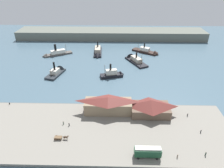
% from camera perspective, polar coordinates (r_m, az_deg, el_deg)
% --- Properties ---
extents(ground_plane, '(320.00, 320.00, 0.00)m').
position_cam_1_polar(ground_plane, '(104.94, -1.93, -5.07)').
color(ground_plane, '#476070').
extents(quay_promenade, '(110.00, 36.00, 1.20)m').
position_cam_1_polar(quay_promenade, '(87.45, -2.74, -13.03)').
color(quay_promenade, gray).
rests_on(quay_promenade, ground).
extents(seawall_edge, '(110.00, 0.80, 1.00)m').
position_cam_1_polar(seawall_edge, '(101.72, -2.05, -6.00)').
color(seawall_edge, '#666159').
rests_on(seawall_edge, ground).
extents(ferry_shed_customs_shed, '(22.12, 8.31, 8.01)m').
position_cam_1_polar(ferry_shed_customs_shed, '(94.02, -1.10, -5.80)').
color(ferry_shed_customs_shed, '#847056').
rests_on(ferry_shed_customs_shed, quay_promenade).
extents(ferry_shed_central_terminal, '(17.73, 10.44, 7.51)m').
position_cam_1_polar(ferry_shed_central_terminal, '(94.58, 10.82, -6.35)').
color(ferry_shed_central_terminal, brown).
rests_on(ferry_shed_central_terminal, quay_promenade).
extents(street_tram, '(9.52, 2.94, 4.37)m').
position_cam_1_polar(street_tram, '(76.46, 10.03, -18.22)').
color(street_tram, '#1E4C2D').
rests_on(street_tram, quay_promenade).
extents(horse_cart, '(5.83, 1.66, 1.87)m').
position_cam_1_polar(horse_cart, '(84.92, -14.26, -14.35)').
color(horse_cart, brown).
rests_on(horse_cart, quay_promenade).
extents(pedestrian_walking_west, '(0.37, 0.37, 1.51)m').
position_cam_1_polar(pedestrian_walking_west, '(80.02, 17.97, -18.76)').
color(pedestrian_walking_west, '#6B5B4C').
rests_on(pedestrian_walking_west, quay_promenade).
extents(pedestrian_near_west_shed, '(0.38, 0.38, 1.55)m').
position_cam_1_polar(pedestrian_near_west_shed, '(92.75, 23.77, -12.09)').
color(pedestrian_near_west_shed, '#232328').
rests_on(pedestrian_near_west_shed, quay_promenade).
extents(pedestrian_walking_east, '(0.40, 0.40, 1.60)m').
position_cam_1_polar(pedestrian_walking_east, '(91.49, -13.55, -10.61)').
color(pedestrian_walking_east, '#3D4C42').
rests_on(pedestrian_walking_east, quay_promenade).
extents(pedestrian_by_tram, '(0.44, 0.44, 1.79)m').
position_cam_1_polar(pedestrian_by_tram, '(84.05, 24.89, -17.45)').
color(pedestrian_by_tram, '#3D4C42').
rests_on(pedestrian_by_tram, quay_promenade).
extents(pedestrian_at_waters_edge, '(0.40, 0.40, 1.62)m').
position_cam_1_polar(pedestrian_at_waters_edge, '(90.20, -12.00, -11.07)').
color(pedestrian_at_waters_edge, '#232328').
rests_on(pedestrian_at_waters_edge, quay_promenade).
extents(pedestrian_near_cart, '(0.38, 0.38, 1.54)m').
position_cam_1_polar(pedestrian_near_cart, '(99.57, 20.53, -8.12)').
color(pedestrian_near_cart, '#232328').
rests_on(pedestrian_near_cart, quay_promenade).
extents(mooring_post_center_east, '(0.44, 0.44, 0.90)m').
position_cam_1_polar(mooring_post_center_east, '(113.05, -26.94, -4.92)').
color(mooring_post_center_east, black).
rests_on(mooring_post_center_east, quay_promenade).
extents(mooring_post_east, '(0.44, 0.44, 0.90)m').
position_cam_1_polar(mooring_post_east, '(103.57, 17.36, -6.05)').
color(mooring_post_east, black).
rests_on(mooring_post_east, quay_promenade).
extents(ferry_near_quay, '(22.02, 17.28, 9.50)m').
position_cam_1_polar(ferry_near_quay, '(168.22, 10.09, 8.96)').
color(ferry_near_quay, black).
rests_on(ferry_near_quay, ground).
extents(ferry_approaching_west, '(10.59, 18.13, 11.27)m').
position_cam_1_polar(ferry_approaching_west, '(137.48, -15.13, 3.43)').
color(ferry_approaching_west, '#23282D').
rests_on(ferry_approaching_west, ground).
extents(ferry_moored_east, '(23.02, 14.70, 10.38)m').
position_cam_1_polar(ferry_moored_east, '(167.21, -15.71, 8.29)').
color(ferry_moored_east, '#514C47').
rests_on(ferry_moored_east, ground).
extents(ferry_outer_harbor, '(15.97, 8.24, 10.16)m').
position_cam_1_polar(ferry_outer_harbor, '(128.17, 0.43, 2.81)').
color(ferry_outer_harbor, black).
rests_on(ferry_outer_harbor, ground).
extents(ferry_departing_north, '(7.32, 23.49, 10.89)m').
position_cam_1_polar(ferry_departing_north, '(164.01, -4.05, 8.91)').
color(ferry_departing_north, black).
rests_on(ferry_departing_north, ground).
extents(ferry_mid_harbor, '(16.67, 23.82, 10.62)m').
position_cam_1_polar(ferry_mid_harbor, '(151.96, 6.13, 6.92)').
color(ferry_mid_harbor, black).
rests_on(ferry_mid_harbor, ground).
extents(far_headland, '(180.00, 24.00, 8.00)m').
position_cam_1_polar(far_headland, '(203.78, -0.22, 13.92)').
color(far_headland, '#60665B').
rests_on(far_headland, ground).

